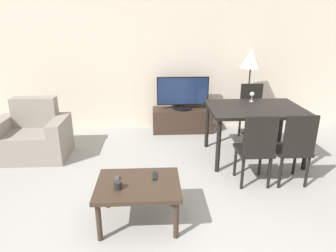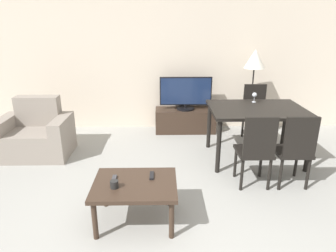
{
  "view_description": "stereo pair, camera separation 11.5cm",
  "coord_description": "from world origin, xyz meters",
  "views": [
    {
      "loc": [
        -0.16,
        -1.73,
        1.9
      ],
      "look_at": [
        0.02,
        1.82,
        0.65
      ],
      "focal_mm": 32.0,
      "sensor_mm": 36.0,
      "label": 1
    },
    {
      "loc": [
        -0.04,
        -1.73,
        1.9
      ],
      "look_at": [
        0.02,
        1.82,
        0.65
      ],
      "focal_mm": 32.0,
      "sensor_mm": 36.0,
      "label": 2
    }
  ],
  "objects": [
    {
      "name": "wall_back",
      "position": [
        0.0,
        3.66,
        1.35
      ],
      "size": [
        7.41,
        0.06,
        2.7
      ],
      "color": "beige",
      "rests_on": "ground_plane"
    },
    {
      "name": "armchair",
      "position": [
        -1.92,
        2.43,
        0.3
      ],
      "size": [
        1.0,
        0.7,
        0.84
      ],
      "color": "gray",
      "rests_on": "ground_plane"
    },
    {
      "name": "tv_stand",
      "position": [
        0.36,
        3.38,
        0.21
      ],
      "size": [
        1.06,
        0.41,
        0.41
      ],
      "color": "#38281E",
      "rests_on": "ground_plane"
    },
    {
      "name": "tv",
      "position": [
        0.36,
        3.38,
        0.7
      ],
      "size": [
        0.91,
        0.32,
        0.58
      ],
      "color": "black",
      "rests_on": "tv_stand"
    },
    {
      "name": "coffee_table",
      "position": [
        -0.32,
        0.8,
        0.37
      ],
      "size": [
        0.81,
        0.63,
        0.43
      ],
      "color": "#38281E",
      "rests_on": "ground_plane"
    },
    {
      "name": "dining_table",
      "position": [
        1.27,
        2.22,
        0.68
      ],
      "size": [
        1.3,
        0.95,
        0.76
      ],
      "color": "black",
      "rests_on": "ground_plane"
    },
    {
      "name": "dining_chair_near",
      "position": [
        1.04,
        1.44,
        0.5
      ],
      "size": [
        0.4,
        0.4,
        0.91
      ],
      "color": "black",
      "rests_on": "ground_plane"
    },
    {
      "name": "dining_chair_far",
      "position": [
        1.5,
        3.01,
        0.5
      ],
      "size": [
        0.4,
        0.4,
        0.91
      ],
      "color": "black",
      "rests_on": "ground_plane"
    },
    {
      "name": "dining_chair_near_right",
      "position": [
        1.5,
        1.44,
        0.5
      ],
      "size": [
        0.4,
        0.4,
        0.91
      ],
      "color": "black",
      "rests_on": "ground_plane"
    },
    {
      "name": "floor_lamp",
      "position": [
        1.49,
        3.26,
        1.25
      ],
      "size": [
        0.35,
        0.35,
        1.47
      ],
      "color": "black",
      "rests_on": "ground_plane"
    },
    {
      "name": "remote_primary",
      "position": [
        -0.53,
        0.86,
        0.44
      ],
      "size": [
        0.04,
        0.15,
        0.02
      ],
      "color": "#38383D",
      "rests_on": "coffee_table"
    },
    {
      "name": "remote_secondary",
      "position": [
        -0.16,
        0.93,
        0.44
      ],
      "size": [
        0.04,
        0.15,
        0.02
      ],
      "color": "black",
      "rests_on": "coffee_table"
    },
    {
      "name": "cup_white_near",
      "position": [
        -0.5,
        0.72,
        0.46
      ],
      "size": [
        0.08,
        0.08,
        0.07
      ],
      "color": "black",
      "rests_on": "coffee_table"
    },
    {
      "name": "wine_glass_left",
      "position": [
        1.31,
        2.53,
        0.87
      ],
      "size": [
        0.07,
        0.07,
        0.15
      ],
      "color": "silver",
      "rests_on": "dining_table"
    }
  ]
}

